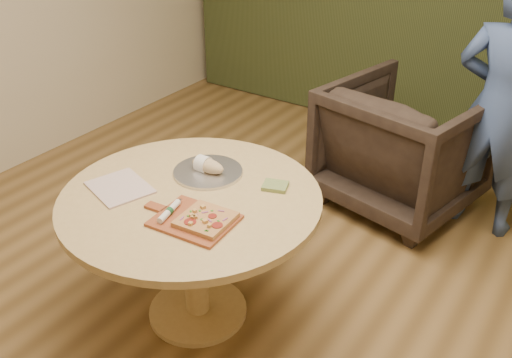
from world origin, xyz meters
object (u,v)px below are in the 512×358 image
Objects in this scene: flatbread_pizza at (206,219)px; cutlery_roll at (169,211)px; person_standing at (502,107)px; pizza_paddle at (193,220)px; bread_roll at (206,165)px; pedestal_table at (192,220)px; armchair at (405,141)px; serving_tray at (208,172)px.

cutlery_roll is at bearing -166.08° from flatbread_pizza.
cutlery_roll is at bearing 66.96° from person_standing.
pizza_paddle is 2.36× the size of bread_roll.
bread_roll reaches higher than cutlery_roll.
armchair reaches higher than pedestal_table.
pedestal_table is 3.57× the size of serving_tray.
pizza_paddle is at bearing -168.30° from flatbread_pizza.
serving_tray is 1.84× the size of bread_roll.
pizza_paddle is at bearing 2.47° from cutlery_roll.
serving_tray reaches higher than pizza_paddle.
person_standing is (0.79, 1.89, 0.06)m from flatbread_pizza.
flatbread_pizza is (0.06, 0.01, 0.02)m from pizza_paddle.
pizza_paddle is (0.15, -0.17, 0.15)m from pedestal_table.
pedestal_table is 2.02m from person_standing.
serving_tray is at bearing 58.31° from person_standing.
serving_tray is at bearing 91.49° from cutlery_roll.
pedestal_table is at bearing 144.66° from flatbread_pizza.
armchair is at bearing 64.59° from cutlery_roll.
cutlery_roll is 0.43m from bread_roll.
flatbread_pizza is 0.66× the size of serving_tray.
serving_tray is (-0.28, 0.37, -0.02)m from flatbread_pizza.
pedestal_table is 0.27m from serving_tray.
flatbread_pizza is at bearing -53.11° from serving_tray.
flatbread_pizza is (0.21, -0.15, 0.17)m from pedestal_table.
person_standing is (1.01, 1.74, 0.23)m from pedestal_table.
armchair is 0.58× the size of person_standing.
pizza_paddle is 0.12m from cutlery_roll.
armchair is at bearing 82.26° from flatbread_pizza.
cutlery_roll is 0.12× the size of person_standing.
cutlery_roll reaches higher than pizza_paddle.
person_standing is at bearing 61.60° from pizza_paddle.
pizza_paddle is 0.07m from flatbread_pizza.
serving_tray is 0.04m from bread_roll.
flatbread_pizza is at bearing 1.21° from cutlery_roll.
pizza_paddle reaches higher than pedestal_table.
person_standing reaches higher than pedestal_table.
pedestal_table is at bearing -73.65° from serving_tray.
bread_roll is 0.12× the size of person_standing.
cutlery_roll reaches higher than pedestal_table.
cutlery_roll is (-0.17, -0.04, 0.00)m from flatbread_pizza.
armchair reaches higher than serving_tray.
serving_tray is 0.21× the size of person_standing.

